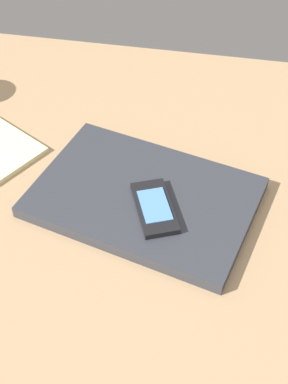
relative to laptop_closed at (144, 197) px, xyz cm
name	(u,v)px	position (x,y,z in cm)	size (l,w,h in cm)	color
desk_surface	(190,204)	(6.52, 2.20, -2.43)	(120.00, 80.00, 3.00)	tan
laptop_closed	(144,197)	(0.00, 0.00, 0.00)	(30.99, 21.09, 1.86)	#33353D
cell_phone_on_laptop	(155,208)	(2.07, -3.01, 1.42)	(8.43, 11.14, 1.05)	black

